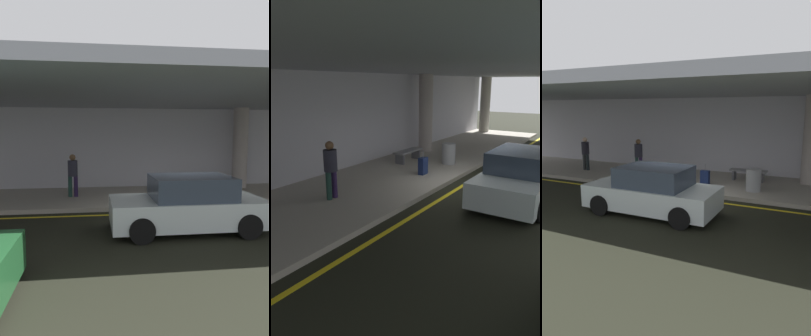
# 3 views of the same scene
# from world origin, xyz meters

# --- Properties ---
(ground_plane) EXTENTS (60.00, 60.00, 0.00)m
(ground_plane) POSITION_xyz_m (0.00, 0.00, 0.00)
(ground_plane) COLOR black
(sidewalk) EXTENTS (26.00, 4.20, 0.15)m
(sidewalk) POSITION_xyz_m (0.00, 3.10, 0.07)
(sidewalk) COLOR #A0998C
(sidewalk) RESTS_ON ground
(lane_stripe_yellow) EXTENTS (26.00, 0.14, 0.01)m
(lane_stripe_yellow) POSITION_xyz_m (0.00, 0.56, 0.00)
(lane_stripe_yellow) COLOR yellow
(lane_stripe_yellow) RESTS_ON ground
(support_column_far_left) EXTENTS (0.66, 0.66, 3.65)m
(support_column_far_left) POSITION_xyz_m (4.00, 4.32, 1.97)
(support_column_far_left) COLOR #9C918C
(support_column_far_left) RESTS_ON sidewalk
(support_column_left_mid) EXTENTS (0.66, 0.66, 3.65)m
(support_column_left_mid) POSITION_xyz_m (12.00, 4.32, 1.97)
(support_column_left_mid) COLOR gray
(support_column_left_mid) RESTS_ON sidewalk
(ceiling_overhang) EXTENTS (28.00, 13.20, 0.30)m
(ceiling_overhang) POSITION_xyz_m (0.00, 2.60, 3.95)
(ceiling_overhang) COLOR #8C909C
(ceiling_overhang) RESTS_ON support_column_far_left
(terminal_back_wall) EXTENTS (26.00, 0.30, 3.80)m
(terminal_back_wall) POSITION_xyz_m (0.00, 5.35, 1.90)
(terminal_back_wall) COLOR #B3B1BB
(terminal_back_wall) RESTS_ON ground
(car_silver) EXTENTS (4.10, 1.92, 1.50)m
(car_silver) POSITION_xyz_m (-0.24, -1.39, 0.71)
(car_silver) COLOR silver
(car_silver) RESTS_ON ground
(person_waiting_for_ride) EXTENTS (0.38, 0.38, 1.68)m
(person_waiting_for_ride) POSITION_xyz_m (-3.54, 3.03, 1.11)
(person_waiting_for_ride) COLOR #163029
(person_waiting_for_ride) RESTS_ON sidewalk
(suitcase_upright_primary) EXTENTS (0.36, 0.22, 0.90)m
(suitcase_upright_primary) POSITION_xyz_m (0.18, 2.18, 0.46)
(suitcase_upright_primary) COLOR #15224C
(suitcase_upright_primary) RESTS_ON sidewalk
(bench_metal) EXTENTS (1.60, 0.50, 0.48)m
(bench_metal) POSITION_xyz_m (1.60, 3.76, 0.50)
(bench_metal) COLOR slate
(bench_metal) RESTS_ON sidewalk
(trash_bin_steel) EXTENTS (0.56, 0.56, 0.85)m
(trash_bin_steel) POSITION_xyz_m (2.15, 2.13, 0.57)
(trash_bin_steel) COLOR gray
(trash_bin_steel) RESTS_ON sidewalk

